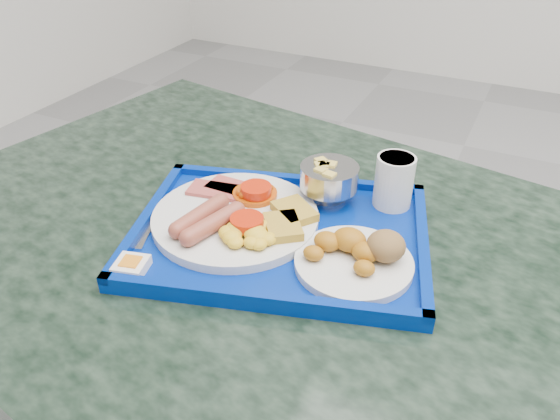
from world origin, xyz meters
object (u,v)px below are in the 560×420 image
bread_plate (358,255)px  table (277,334)px  main_plate (238,217)px  fruit_bowl (329,178)px  tray (280,235)px  juice_cup (394,180)px

bread_plate → table: bearing=172.2°
main_plate → fruit_bowl: 0.16m
table → bread_plate: 0.27m
tray → fruit_bowl: fruit_bowl is taller
tray → main_plate: (-0.07, -0.01, 0.02)m
table → fruit_bowl: 0.29m
juice_cup → table: bearing=-130.6°
tray → bread_plate: bread_plate is taller
table → main_plate: size_ratio=5.37×
bread_plate → fruit_bowl: fruit_bowl is taller
main_plate → fruit_bowl: bearing=51.9°
fruit_bowl → bread_plate: bearing=-54.2°
main_plate → fruit_bowl: size_ratio=2.73×
main_plate → juice_cup: juice_cup is taller
main_plate → juice_cup: bearing=39.1°
main_plate → bread_plate: size_ratio=1.56×
fruit_bowl → juice_cup: size_ratio=1.10×
tray → juice_cup: size_ratio=5.93×
tray → main_plate: bearing=-172.8°
table → juice_cup: juice_cup is taller
table → juice_cup: 0.33m
tray → bread_plate: size_ratio=3.09×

